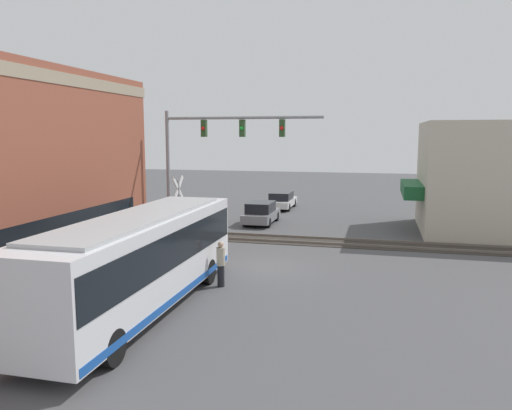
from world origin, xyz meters
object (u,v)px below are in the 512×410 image
at_px(city_bus, 141,258).
at_px(pedestrian_at_crossing, 190,230).
at_px(pedestrian_near_bus, 221,264).
at_px(crossing_signal, 178,204).
at_px(parked_car_white, 282,201).
at_px(parked_car_grey, 261,214).

xyz_separation_m(city_bus, pedestrian_at_crossing, (10.04, 2.21, -0.98)).
bearing_deg(pedestrian_near_bus, crossing_signal, 34.44).
relative_size(pedestrian_at_crossing, pedestrian_near_bus, 0.93).
bearing_deg(city_bus, pedestrian_near_bus, -27.71).
bearing_deg(parked_car_white, crossing_signal, 169.39).
bearing_deg(crossing_signal, pedestrian_near_bus, -145.56).
height_order(parked_car_grey, pedestrian_near_bus, pedestrian_near_bus).
xyz_separation_m(crossing_signal, parked_car_grey, (7.61, -2.79, -1.60)).
relative_size(parked_car_grey, pedestrian_near_bus, 2.36).
distance_m(parked_car_grey, pedestrian_near_bus, 14.33).
bearing_deg(city_bus, crossing_signal, 15.72).
bearing_deg(pedestrian_near_bus, pedestrian_at_crossing, 30.42).
xyz_separation_m(city_bus, parked_car_white, (24.84, -0.00, -1.20)).
distance_m(city_bus, pedestrian_at_crossing, 10.33).
bearing_deg(city_bus, pedestrian_at_crossing, 12.40).
relative_size(city_bus, pedestrian_at_crossing, 6.80).
relative_size(parked_car_white, pedestrian_near_bus, 2.49).
relative_size(crossing_signal, parked_car_grey, 0.89).
bearing_deg(pedestrian_at_crossing, parked_car_grey, -16.39).
relative_size(parked_car_white, pedestrian_at_crossing, 2.67).
relative_size(parked_car_grey, parked_car_white, 0.95).
height_order(parked_car_white, pedestrian_at_crossing, pedestrian_at_crossing).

